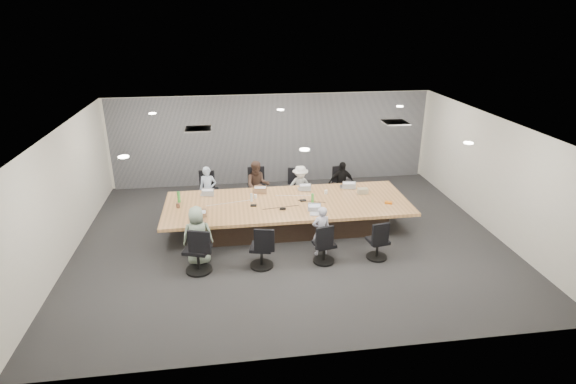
{
  "coord_description": "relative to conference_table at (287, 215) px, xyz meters",
  "views": [
    {
      "loc": [
        -1.39,
        -9.59,
        5.12
      ],
      "look_at": [
        0.0,
        0.4,
        1.05
      ],
      "focal_mm": 28.0,
      "sensor_mm": 36.0,
      "label": 1
    }
  ],
  "objects": [
    {
      "name": "bottle_clear",
      "position": [
        -0.87,
        0.16,
        0.44
      ],
      "size": [
        0.07,
        0.07,
        0.21
      ],
      "primitive_type": "cylinder",
      "rotation": [
        0.0,
        0.0,
        -0.16
      ],
      "color": "silver",
      "rests_on": "conference_table"
    },
    {
      "name": "laptop_4",
      "position": [
        -2.13,
        -0.8,
        0.35
      ],
      "size": [
        0.35,
        0.25,
        0.02
      ],
      "primitive_type": "cube",
      "rotation": [
        0.0,
        0.0,
        0.06
      ],
      "color": "#8C6647",
      "rests_on": "conference_table"
    },
    {
      "name": "canvas_bag",
      "position": [
        2.0,
        0.29,
        0.41
      ],
      "size": [
        0.26,
        0.16,
        0.14
      ],
      "primitive_type": "cube",
      "rotation": [
        0.0,
        0.0,
        -0.0
      ],
      "color": "tan",
      "rests_on": "conference_table"
    },
    {
      "name": "person_0",
      "position": [
        -1.98,
        1.35,
        0.24
      ],
      "size": [
        0.49,
        0.35,
        1.28
      ],
      "primitive_type": "imported",
      "rotation": [
        0.0,
        0.0,
        6.19
      ],
      "color": "#A1B2CD",
      "rests_on": "ground"
    },
    {
      "name": "mic_right",
      "position": [
        0.39,
        0.02,
        0.35
      ],
      "size": [
        0.16,
        0.12,
        0.03
      ],
      "primitive_type": "cube",
      "rotation": [
        0.0,
        0.0,
        0.11
      ],
      "color": "black",
      "rests_on": "conference_table"
    },
    {
      "name": "bottle_green_left",
      "position": [
        -2.65,
        0.38,
        0.48
      ],
      "size": [
        0.08,
        0.08,
        0.27
      ],
      "primitive_type": "cylinder",
      "rotation": [
        0.0,
        0.0,
        0.01
      ],
      "color": "green",
      "rests_on": "conference_table"
    },
    {
      "name": "cup_white_far",
      "position": [
        -0.76,
        0.37,
        0.39
      ],
      "size": [
        0.08,
        0.08,
        0.09
      ],
      "primitive_type": "cylinder",
      "rotation": [
        0.0,
        0.0,
        0.02
      ],
      "color": "white",
      "rests_on": "conference_table"
    },
    {
      "name": "person_6",
      "position": [
        0.57,
        -1.35,
        0.18
      ],
      "size": [
        0.47,
        0.36,
        1.17
      ],
      "primitive_type": "imported",
      "rotation": [
        0.0,
        0.0,
        3.33
      ],
      "color": "#ABAAC0",
      "rests_on": "ground"
    },
    {
      "name": "person_1",
      "position": [
        -0.64,
        1.35,
        0.29
      ],
      "size": [
        0.68,
        0.54,
        1.38
      ],
      "primitive_type": "imported",
      "rotation": [
        0.0,
        0.0,
        6.27
      ],
      "color": "#402D25",
      "rests_on": "ground"
    },
    {
      "name": "ceiling",
      "position": [
        0.0,
        -0.5,
        2.4
      ],
      "size": [
        10.0,
        8.0,
        0.0
      ],
      "primitive_type": "cube",
      "color": "white",
      "rests_on": "wall_back"
    },
    {
      "name": "chair_7",
      "position": [
        1.77,
        -1.7,
        -0.04
      ],
      "size": [
        0.56,
        0.56,
        0.72
      ],
      "primitive_type": null,
      "rotation": [
        0.0,
        0.0,
        0.17
      ],
      "color": "black",
      "rests_on": "ground"
    },
    {
      "name": "snack_packet",
      "position": [
        2.45,
        -0.42,
        0.36
      ],
      "size": [
        0.21,
        0.18,
        0.04
      ],
      "primitive_type": "cube",
      "rotation": [
        0.0,
        0.0,
        -0.46
      ],
      "color": "orange",
      "rests_on": "conference_table"
    },
    {
      "name": "wall_front",
      "position": [
        0.0,
        -4.5,
        1.0
      ],
      "size": [
        10.0,
        0.0,
        2.8
      ],
      "primitive_type": "cube",
      "rotation": [
        -1.57,
        0.0,
        0.0
      ],
      "color": "beige",
      "rests_on": "ground"
    },
    {
      "name": "bottle_green_right",
      "position": [
        0.61,
        -0.12,
        0.46
      ],
      "size": [
        0.09,
        0.09,
        0.23
      ],
      "primitive_type": "cylinder",
      "rotation": [
        0.0,
        0.0,
        0.38
      ],
      "color": "green",
      "rests_on": "conference_table"
    },
    {
      "name": "conference_table",
      "position": [
        0.0,
        0.0,
        0.0
      ],
      "size": [
        6.0,
        2.2,
        0.74
      ],
      "color": "#36261D",
      "rests_on": "ground"
    },
    {
      "name": "laptop_1",
      "position": [
        -0.64,
        0.8,
        0.35
      ],
      "size": [
        0.35,
        0.26,
        0.02
      ],
      "primitive_type": "cube",
      "rotation": [
        0.0,
        0.0,
        3.01
      ],
      "color": "#8C6647",
      "rests_on": "conference_table"
    },
    {
      "name": "chair_2",
      "position": [
        0.54,
        1.7,
        -0.04
      ],
      "size": [
        0.61,
        0.61,
        0.72
      ],
      "primitive_type": null,
      "rotation": [
        0.0,
        0.0,
        2.83
      ],
      "color": "black",
      "rests_on": "ground"
    },
    {
      "name": "chair_4",
      "position": [
        -2.13,
        -1.7,
        0.04
      ],
      "size": [
        0.74,
        0.74,
        0.87
      ],
      "primitive_type": null,
      "rotation": [
        0.0,
        0.0,
        -0.31
      ],
      "color": "black",
      "rests_on": "ground"
    },
    {
      "name": "floor",
      "position": [
        0.0,
        -0.5,
        -0.4
      ],
      "size": [
        10.0,
        8.0,
        0.0
      ],
      "primitive_type": "cube",
      "color": "#2B2B2C",
      "rests_on": "ground"
    },
    {
      "name": "wall_right",
      "position": [
        5.0,
        -0.5,
        1.0
      ],
      "size": [
        0.0,
        8.0,
        2.8
      ],
      "primitive_type": "cube",
      "rotation": [
        1.57,
        0.0,
        -1.57
      ],
      "color": "beige",
      "rests_on": "ground"
    },
    {
      "name": "laptop_3",
      "position": [
        1.71,
        0.8,
        0.35
      ],
      "size": [
        0.38,
        0.29,
        0.02
      ],
      "primitive_type": "cube",
      "rotation": [
        0.0,
        0.0,
        3.0
      ],
      "color": "#B2B2B7",
      "rests_on": "conference_table"
    },
    {
      "name": "person_3",
      "position": [
        1.71,
        1.35,
        0.23
      ],
      "size": [
        0.75,
        0.34,
        1.27
      ],
      "primitive_type": "imported",
      "rotation": [
        0.0,
        0.0,
        6.32
      ],
      "color": "black",
      "rests_on": "ground"
    },
    {
      "name": "laptop_6",
      "position": [
        0.57,
        -0.8,
        0.35
      ],
      "size": [
        0.33,
        0.25,
        0.02
      ],
      "primitive_type": "cube",
      "rotation": [
        0.0,
        0.0,
        -0.13
      ],
      "color": "#B2B2B7",
      "rests_on": "conference_table"
    },
    {
      "name": "chair_5",
      "position": [
        -0.8,
        -1.7,
        -0.01
      ],
      "size": [
        0.63,
        0.63,
        0.79
      ],
      "primitive_type": null,
      "rotation": [
        0.0,
        0.0,
        -0.22
      ],
      "color": "black",
      "rests_on": "ground"
    },
    {
      "name": "curtain",
      "position": [
        0.0,
        3.42,
        1.0
      ],
      "size": [
        9.8,
        0.04,
        2.8
      ],
      "primitive_type": "cube",
      "color": "slate",
      "rests_on": "ground"
    },
    {
      "name": "chair_6",
      "position": [
        0.57,
        -1.7,
        -0.03
      ],
      "size": [
        0.59,
        0.59,
        0.74
      ],
      "primitive_type": null,
      "rotation": [
        0.0,
        0.0,
        0.22
      ],
      "color": "black",
      "rests_on": "ground"
    },
    {
      "name": "chair_0",
      "position": [
        -1.98,
        1.7,
        -0.0
      ],
      "size": [
        0.63,
        0.63,
        0.79
      ],
      "primitive_type": null,
      "rotation": [
        0.0,
        0.0,
        2.95
      ],
      "color": "black",
      "rests_on": "ground"
    },
    {
      "name": "laptop_0",
      "position": [
        -1.98,
        0.8,
        0.35
      ],
      "size": [
        0.34,
        0.26,
        0.02
      ],
      "primitive_type": "cube",
      "rotation": [
        0.0,
        0.0,
        2.98
      ],
      "color": "#B2B2B7",
      "rests_on": "conference_table"
    },
    {
      "name": "person_2",
      "position": [
        0.54,
        1.35,
        0.2
      ],
      "size": [
        0.83,
        0.55,
        1.21
      ],
      "primitive_type": "imported",
      "rotation": [
        0.0,
        0.0,
        6.42
      ],
      "color": "silver",
      "rests_on": "ground"
    },
    {
      "name": "laptop_2",
      "position": [
        0.54,
        0.8,
        0.35
      ],
      "size": [
        0.32,
        0.23,
        0.02
      ],
      "primitive_type": "cube",
      "rotation": [
        0.0,
        0.0,
        3.05
      ],
      "color": "#B2B2B7",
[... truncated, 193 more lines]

